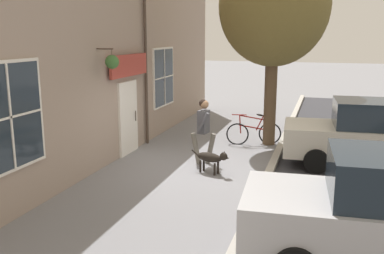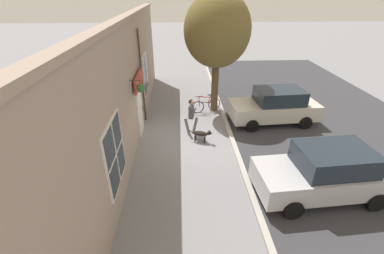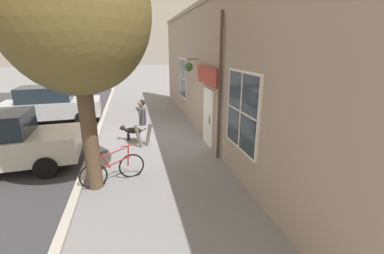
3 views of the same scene
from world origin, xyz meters
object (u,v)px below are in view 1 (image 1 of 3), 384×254
Objects in this scene: dog_on_leash at (211,158)px; parked_car_mid_block at (372,134)px; street_tree_by_curb at (273,9)px; pedestrian_walking at (204,125)px; leaning_bicycle at (254,132)px.

parked_car_mid_block is at bearing 25.01° from dog_on_leash.
street_tree_by_curb is at bearing 74.19° from dog_on_leash.
pedestrian_walking is 0.40× the size of parked_car_mid_block.
dog_on_leash is 5.09m from street_tree_by_curb.
dog_on_leash is at bearing -105.81° from street_tree_by_curb.
parked_car_mid_block is (3.29, -1.45, 0.50)m from leaning_bicycle.
dog_on_leash is at bearing -60.51° from pedestrian_walking.
pedestrian_walking is at bearing -166.12° from parked_car_mid_block.
pedestrian_walking is 1.63× the size of dog_on_leash.
leaning_bicycle is at bearing 156.20° from parked_car_mid_block.
leaning_bicycle reaches higher than dog_on_leash.
dog_on_leash is 0.18× the size of street_tree_by_curb.
street_tree_by_curb is at bearing 14.99° from leaning_bicycle.
dog_on_leash is 3.27m from leaning_bicycle.
dog_on_leash is at bearing -154.99° from parked_car_mid_block.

